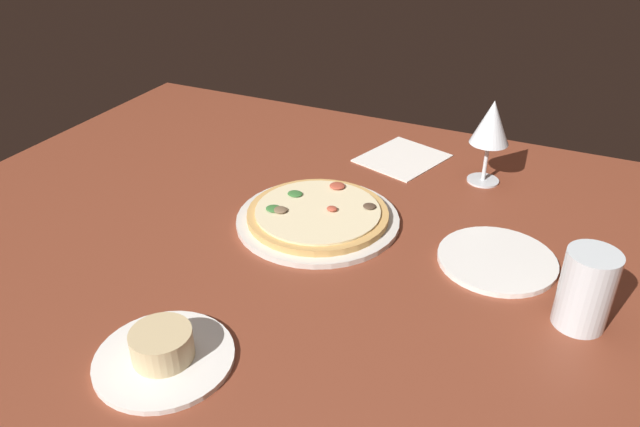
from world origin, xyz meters
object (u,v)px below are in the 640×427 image
Objects in this scene: pizza_main at (318,216)px; ramekin_on_saucer at (163,352)px; wine_glass_far at (491,125)px; water_glass at (585,294)px; paper_menu at (402,158)px; side_plate at (497,260)px.

pizza_main is 40.08cm from ramekin_on_saucer.
ramekin_on_saucer is (3.30, 39.94, 0.41)cm from pizza_main.
wine_glass_far reaches higher than water_glass.
paper_menu is (-8.75, -71.51, -1.45)cm from ramekin_on_saucer.
paper_menu is at bearing -46.02° from water_glass.
wine_glass_far is 0.90× the size of side_plate.
side_plate is (13.18, -10.19, -4.61)cm from water_glass.
ramekin_on_saucer reaches higher than paper_menu.
wine_glass_far is 30.94cm from side_plate.
water_glass reaches higher than side_plate.
water_glass is at bearing 119.49° from wine_glass_far.
pizza_main is 1.71× the size of wine_glass_far.
wine_glass_far is 0.99× the size of paper_menu.
wine_glass_far is at bearing -111.41° from ramekin_on_saucer.
pizza_main is at bearing -94.73° from ramekin_on_saucer.
pizza_main is 32.05cm from paper_menu.
ramekin_on_saucer is 57.18cm from water_glass.
pizza_main is at bearing 50.41° from wine_glass_far.
water_glass is 56.87cm from paper_menu.
ramekin_on_saucer is 1.07× the size of wine_glass_far.
ramekin_on_saucer is at bearing 100.93° from paper_menu.
side_plate is (-31.61, -0.98, -0.74)cm from pizza_main.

